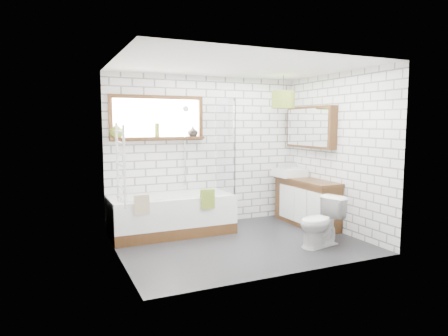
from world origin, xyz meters
name	(u,v)px	position (x,y,z in m)	size (l,w,h in m)	color
floor	(240,243)	(0.00, 0.00, -0.01)	(3.40, 2.60, 0.01)	black
ceiling	(241,66)	(0.00, 0.00, 2.50)	(3.40, 2.60, 0.01)	white
wall_back	(206,151)	(0.00, 1.30, 1.25)	(3.40, 0.01, 2.50)	white
wall_front	(293,166)	(0.00, -1.30, 1.25)	(3.40, 0.01, 2.50)	white
wall_left	(117,161)	(-1.70, 0.00, 1.25)	(0.01, 2.60, 2.50)	white
wall_right	(337,153)	(1.70, 0.00, 1.25)	(0.01, 2.60, 2.50)	white
window	(158,118)	(-0.85, 1.26, 1.80)	(1.52, 0.16, 0.68)	#3A2110
towel_radiator	(121,165)	(-1.66, 0.00, 1.20)	(0.06, 0.52, 1.00)	white
mirror_cabinet	(310,127)	(1.62, 0.60, 1.65)	(0.16, 1.20, 0.70)	#3A2110
shower_riser	(185,146)	(-0.40, 1.26, 1.35)	(0.02, 0.02, 1.30)	silver
bathtub	(172,214)	(-0.75, 0.89, 0.30)	(1.88, 0.83, 0.61)	white
shower_screen	(225,146)	(0.17, 0.89, 1.36)	(0.02, 0.72, 1.50)	white
towel_green	(207,199)	(-0.32, 0.47, 0.59)	(0.22, 0.06, 0.30)	olive
towel_beige	(142,204)	(-1.31, 0.47, 0.59)	(0.21, 0.05, 0.28)	tan
vanity	(306,202)	(1.48, 0.47, 0.39)	(0.44, 1.36, 0.78)	#3A2110
basin	(290,173)	(1.42, 0.90, 0.85)	(0.49, 0.43, 0.14)	white
tap	(297,168)	(1.58, 0.90, 0.92)	(0.03, 0.03, 0.18)	silver
toilet	(321,222)	(0.96, -0.59, 0.35)	(0.68, 0.39, 0.69)	white
vase_olive	(117,131)	(-1.50, 1.23, 1.59)	(0.22, 0.22, 0.23)	olive
vase_dark	(193,132)	(-0.27, 1.23, 1.57)	(0.17, 0.17, 0.17)	black
bottle	(157,131)	(-0.87, 1.23, 1.59)	(0.07, 0.07, 0.22)	olive
pendant	(283,100)	(1.09, 0.64, 2.10)	(0.38, 0.38, 0.28)	olive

